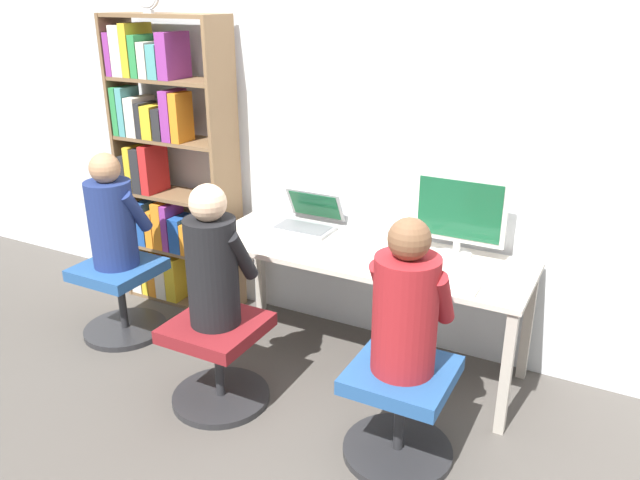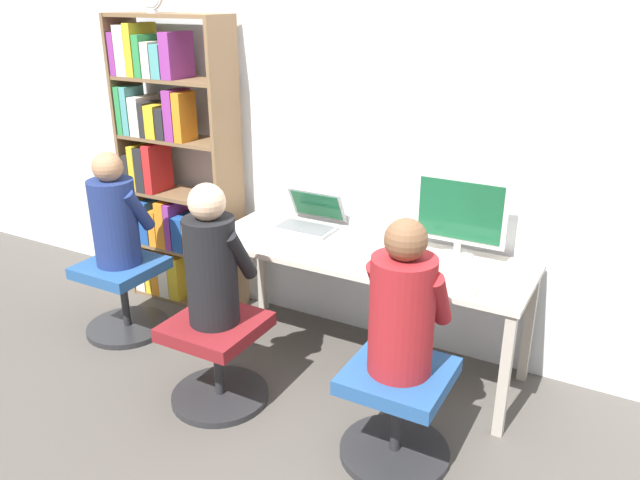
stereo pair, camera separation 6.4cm
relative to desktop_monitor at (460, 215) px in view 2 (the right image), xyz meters
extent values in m
plane|color=#4C4742|center=(-0.46, -0.50, -0.94)|extent=(14.00, 14.00, 0.00)
cube|color=silver|center=(-0.46, 0.19, 0.36)|extent=(10.00, 0.05, 2.60)
cube|color=beige|center=(-0.46, -0.19, -0.25)|extent=(1.83, 0.62, 0.03)
cube|color=#ADA497|center=(-1.34, -0.46, -0.60)|extent=(0.05, 0.05, 0.67)
cube|color=#ADA497|center=(0.41, -0.46, -0.60)|extent=(0.05, 0.05, 0.67)
cube|color=#ADA497|center=(-1.34, 0.09, -0.60)|extent=(0.05, 0.05, 0.67)
cube|color=#ADA497|center=(0.41, 0.09, -0.60)|extent=(0.05, 0.05, 0.67)
cylinder|color=beige|center=(0.00, 0.00, -0.23)|extent=(0.17, 0.17, 0.01)
cylinder|color=beige|center=(0.00, 0.00, -0.19)|extent=(0.04, 0.04, 0.06)
cube|color=beige|center=(0.00, 0.00, 0.03)|extent=(0.50, 0.02, 0.37)
cube|color=#144C2D|center=(0.00, -0.01, 0.03)|extent=(0.45, 0.01, 0.32)
cube|color=gray|center=(-0.92, -0.06, -0.23)|extent=(0.37, 0.22, 0.02)
cube|color=slate|center=(-0.92, -0.06, -0.21)|extent=(0.32, 0.17, 0.00)
cube|color=gray|center=(-0.92, 0.10, -0.12)|extent=(0.37, 0.11, 0.20)
cube|color=#144C2D|center=(-0.92, 0.09, -0.12)|extent=(0.32, 0.09, 0.17)
cube|color=silver|center=(0.03, -0.41, -0.23)|extent=(0.39, 0.13, 0.02)
cube|color=#BAB8AD|center=(0.03, -0.41, -0.21)|extent=(0.36, 0.11, 0.00)
ellipsoid|color=#99999E|center=(-0.23, -0.42, -0.22)|extent=(0.07, 0.11, 0.03)
cylinder|color=#262628|center=(0.02, -0.84, -0.92)|extent=(0.52, 0.52, 0.04)
cylinder|color=#262628|center=(0.02, -0.84, -0.72)|extent=(0.05, 0.05, 0.37)
cube|color=#234C84|center=(0.02, -0.84, -0.50)|extent=(0.45, 0.46, 0.07)
cylinder|color=#262628|center=(-0.97, -0.89, -0.92)|extent=(0.52, 0.52, 0.04)
cylinder|color=#262628|center=(-0.97, -0.89, -0.72)|extent=(0.05, 0.05, 0.37)
cube|color=maroon|center=(-0.97, -0.89, -0.50)|extent=(0.45, 0.46, 0.07)
cylinder|color=maroon|center=(0.02, -0.84, -0.20)|extent=(0.28, 0.28, 0.54)
sphere|color=brown|center=(0.02, -0.84, 0.16)|extent=(0.18, 0.18, 0.18)
cylinder|color=maroon|center=(-0.12, -0.77, -0.12)|extent=(0.08, 0.22, 0.29)
cylinder|color=maroon|center=(0.15, -0.77, -0.12)|extent=(0.08, 0.22, 0.29)
cylinder|color=black|center=(-0.97, -0.89, -0.19)|extent=(0.26, 0.26, 0.56)
sphere|color=beige|center=(-0.97, -0.89, 0.17)|extent=(0.18, 0.18, 0.18)
cylinder|color=black|center=(-1.09, -0.81, -0.11)|extent=(0.07, 0.22, 0.30)
cylinder|color=black|center=(-0.85, -0.81, -0.11)|extent=(0.07, 0.22, 0.30)
cube|color=brown|center=(-2.30, -0.03, 0.02)|extent=(0.02, 0.29, 1.92)
cube|color=brown|center=(-1.49, -0.03, 0.02)|extent=(0.02, 0.29, 1.92)
cube|color=brown|center=(-1.90, -0.03, -0.93)|extent=(0.78, 0.28, 0.02)
cube|color=brown|center=(-1.90, -0.03, -0.55)|extent=(0.78, 0.28, 0.02)
cube|color=brown|center=(-1.90, -0.03, -0.17)|extent=(0.78, 0.28, 0.02)
cube|color=brown|center=(-1.90, -0.03, 0.21)|extent=(0.78, 0.28, 0.02)
cube|color=brown|center=(-1.90, -0.03, 0.59)|extent=(0.78, 0.28, 0.02)
cube|color=brown|center=(-1.90, -0.03, 0.97)|extent=(0.78, 0.28, 0.02)
cube|color=silver|center=(-2.24, -0.05, -0.81)|extent=(0.08, 0.24, 0.22)
cube|color=gold|center=(-2.16, -0.07, -0.77)|extent=(0.05, 0.19, 0.29)
cube|color=orange|center=(-2.10, -0.06, -0.77)|extent=(0.07, 0.20, 0.29)
cube|color=silver|center=(-2.01, -0.08, -0.79)|extent=(0.09, 0.18, 0.25)
cube|color=gold|center=(-1.92, -0.08, -0.76)|extent=(0.09, 0.17, 0.31)
cube|color=gold|center=(-2.24, -0.07, -0.43)|extent=(0.09, 0.19, 0.21)
cube|color=#1E4C9E|center=(-2.15, -0.08, -0.38)|extent=(0.07, 0.18, 0.30)
cube|color=orange|center=(-2.07, -0.05, -0.41)|extent=(0.06, 0.23, 0.25)
cube|color=orange|center=(-2.00, -0.07, -0.37)|extent=(0.08, 0.19, 0.32)
cube|color=#8C338C|center=(-1.93, -0.07, -0.38)|extent=(0.05, 0.19, 0.32)
cube|color=#1E4C9E|center=(-1.85, -0.07, -0.42)|extent=(0.09, 0.18, 0.24)
cube|color=orange|center=(-1.77, -0.07, -0.43)|extent=(0.08, 0.20, 0.21)
cube|color=#262628|center=(-2.25, -0.08, -0.04)|extent=(0.05, 0.18, 0.24)
cube|color=gold|center=(-2.20, -0.07, 0.00)|extent=(0.05, 0.19, 0.30)
cube|color=#262628|center=(-2.13, -0.07, -0.01)|extent=(0.07, 0.19, 0.30)
cube|color=red|center=(-2.06, -0.06, 0.01)|extent=(0.07, 0.22, 0.32)
cube|color=#2D8C47|center=(-2.26, -0.08, 0.38)|extent=(0.05, 0.17, 0.31)
cube|color=teal|center=(-2.20, -0.08, 0.38)|extent=(0.05, 0.17, 0.31)
cube|color=silver|center=(-2.13, -0.06, 0.35)|extent=(0.08, 0.21, 0.25)
cube|color=#262628|center=(-2.06, -0.08, 0.33)|extent=(0.04, 0.18, 0.22)
cube|color=gold|center=(-2.00, -0.05, 0.33)|extent=(0.08, 0.23, 0.21)
cube|color=#262628|center=(-1.91, -0.06, 0.32)|extent=(0.07, 0.21, 0.20)
cube|color=#8C338C|center=(-1.84, -0.07, 0.38)|extent=(0.07, 0.20, 0.31)
cube|color=orange|center=(-1.77, -0.09, 0.38)|extent=(0.06, 0.16, 0.31)
cube|color=#8C338C|center=(-2.26, -0.05, 0.73)|extent=(0.05, 0.23, 0.26)
cube|color=silver|center=(-2.19, -0.07, 0.76)|extent=(0.08, 0.19, 0.31)
cube|color=gold|center=(-2.11, -0.04, 0.76)|extent=(0.06, 0.24, 0.32)
cube|color=#2D8C47|center=(-2.05, -0.06, 0.73)|extent=(0.05, 0.21, 0.26)
cube|color=silver|center=(-1.98, -0.07, 0.71)|extent=(0.06, 0.20, 0.22)
cube|color=teal|center=(-1.90, -0.08, 0.70)|extent=(0.07, 0.17, 0.20)
cube|color=#8C338C|center=(-1.82, -0.05, 0.74)|extent=(0.08, 0.23, 0.28)
cube|color=#B2B2B7|center=(-1.93, -0.11, 0.99)|extent=(0.06, 0.03, 0.02)
cylinder|color=#262628|center=(-1.95, -0.58, -0.92)|extent=(0.52, 0.52, 0.04)
cylinder|color=#262628|center=(-1.95, -0.58, -0.72)|extent=(0.05, 0.05, 0.37)
cube|color=#234C84|center=(-1.95, -0.58, -0.50)|extent=(0.45, 0.46, 0.07)
cylinder|color=navy|center=(-1.95, -0.58, -0.20)|extent=(0.27, 0.27, 0.53)
sphere|color=#A87A56|center=(-1.95, -0.58, 0.15)|extent=(0.18, 0.18, 0.18)
cylinder|color=navy|center=(-2.08, -0.51, -0.12)|extent=(0.08, 0.22, 0.29)
cylinder|color=navy|center=(-1.82, -0.51, -0.12)|extent=(0.08, 0.22, 0.29)
camera|label=1|loc=(0.80, -3.12, 1.09)|focal=35.00mm
camera|label=2|loc=(0.86, -3.09, 1.09)|focal=35.00mm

